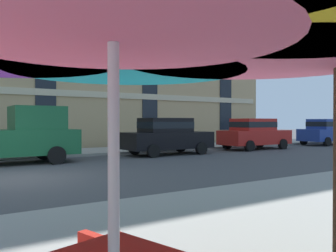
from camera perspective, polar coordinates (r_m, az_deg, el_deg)
The scene contains 5 objects.
ground_plane at distance 10.90m, azimuth -24.18°, elevation -7.82°, with size 120.00×120.00×0.00m, color #424244.
pickup_green at distance 14.56m, azimuth -23.67°, elevation -1.63°, with size 5.10×2.12×2.20m.
sedan_black at distance 17.15m, azimuth -0.15°, elevation -1.48°, with size 4.40×1.98×1.78m.
sedan_red at distance 21.07m, azimuth 13.77°, elevation -1.09°, with size 4.40×1.98×1.78m.
sedan_blue at distance 26.74m, azimuth 24.24°, elevation -0.76°, with size 4.40×1.98×1.78m.
Camera 1 is at (-1.70, -10.64, 1.60)m, focal length 37.77 mm.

